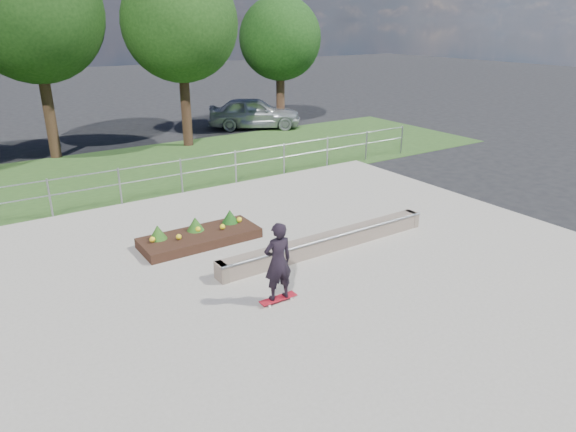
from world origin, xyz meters
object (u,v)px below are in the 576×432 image
object	(u,v)px
planter_bed	(199,235)
parked_car	(254,113)
grind_ledge	(328,242)
skateboarder	(278,262)

from	to	relation	value
planter_bed	parked_car	world-z (taller)	parked_car
grind_ledge	planter_bed	distance (m)	3.29
grind_ledge	parked_car	world-z (taller)	parked_car
planter_bed	skateboarder	xyz separation A→B (m)	(0.08, -3.64, 0.70)
skateboarder	parked_car	size ratio (longest dim) A/B	0.36
grind_ledge	parked_car	xyz separation A→B (m)	(6.32, 14.51, 0.55)
planter_bed	parked_car	distance (m)	15.12
planter_bed	parked_car	bearing A→B (deg)	54.55
skateboarder	planter_bed	bearing A→B (deg)	91.21
grind_ledge	planter_bed	size ratio (longest dim) A/B	2.00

